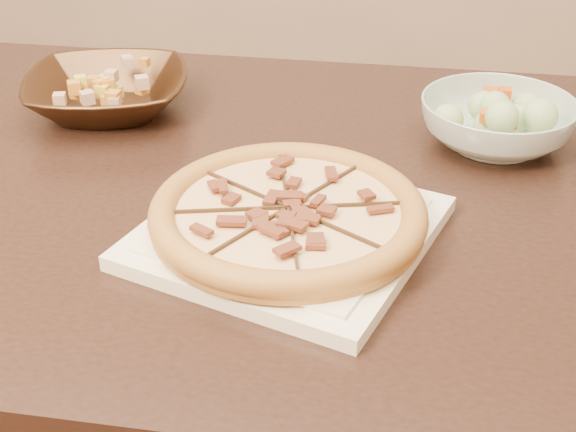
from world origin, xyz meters
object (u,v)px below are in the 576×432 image
object	(u,v)px
dining_table	(222,246)
salad_bowl	(497,123)
plate	(288,231)
bronze_bowl	(108,93)
pizza	(288,213)

from	to	relation	value
dining_table	salad_bowl	bearing A→B (deg)	23.95
plate	salad_bowl	size ratio (longest dim) A/B	1.76
salad_bowl	dining_table	bearing A→B (deg)	-156.05
bronze_bowl	salad_bowl	xyz separation A→B (m)	(0.56, -0.01, 0.00)
dining_table	bronze_bowl	size ratio (longest dim) A/B	5.74
pizza	bronze_bowl	xyz separation A→B (m)	(-0.32, 0.30, -0.01)
pizza	salad_bowl	bearing A→B (deg)	50.53
plate	bronze_bowl	xyz separation A→B (m)	(-0.32, 0.30, 0.02)
dining_table	plate	xyz separation A→B (m)	(0.11, -0.13, 0.12)
pizza	dining_table	bearing A→B (deg)	131.27
plate	bronze_bowl	bearing A→B (deg)	137.55
salad_bowl	pizza	bearing A→B (deg)	-129.47
plate	bronze_bowl	world-z (taller)	bronze_bowl
dining_table	salad_bowl	size ratio (longest dim) A/B	6.55
pizza	bronze_bowl	distance (m)	0.44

